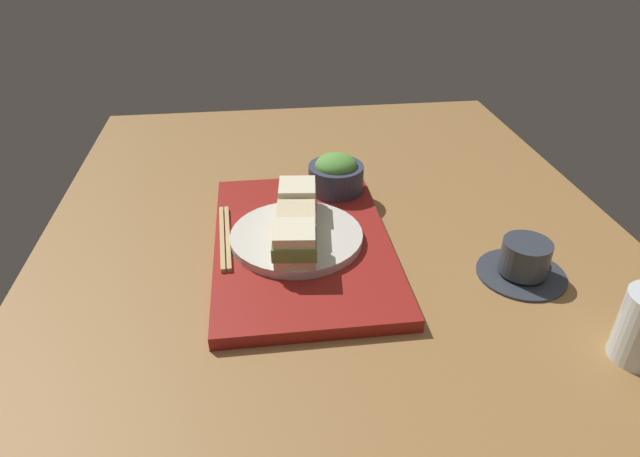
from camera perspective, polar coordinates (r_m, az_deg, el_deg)
ground_plane at (r=89.33cm, az=2.21°, el=-3.31°), size 140.00×100.00×3.00cm
serving_tray at (r=88.83cm, az=-1.89°, el=-1.56°), size 43.98×28.07×2.06cm
sandwich_plate at (r=87.31cm, az=-2.47°, el=-0.87°), size 21.23×21.23×1.40cm
sandwich_near at (r=91.71cm, az=-2.39°, el=3.24°), size 7.49×7.04×5.18cm
sandwich_middle at (r=85.78cm, az=-2.52°, el=0.77°), size 7.37×6.97×4.41cm
sandwich_far at (r=79.59cm, az=-2.67°, el=-1.59°), size 7.52×7.19×5.27cm
salad_bowl at (r=101.22cm, az=1.68°, el=5.74°), size 10.23×10.23×7.15cm
chopsticks_pair at (r=89.21cm, az=-9.94°, el=-0.86°), size 18.87×2.43×0.70cm
coffee_cup at (r=87.64cm, az=20.61°, el=-3.23°), size 13.40×13.40×5.95cm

